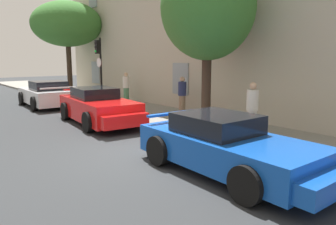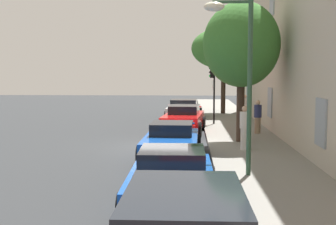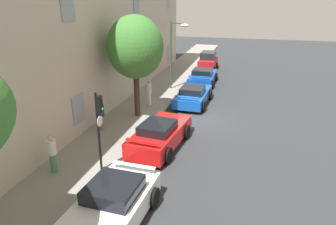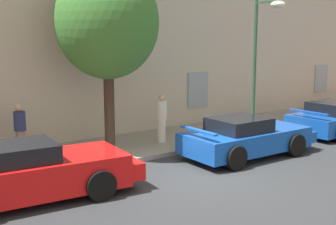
{
  "view_description": "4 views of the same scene",
  "coord_description": "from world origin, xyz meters",
  "px_view_note": "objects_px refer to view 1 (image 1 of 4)",
  "views": [
    {
      "loc": [
        7.04,
        -4.75,
        2.58
      ],
      "look_at": [
        -0.55,
        1.42,
        0.9
      ],
      "focal_mm": 33.95,
      "sensor_mm": 36.0,
      "label": 1
    },
    {
      "loc": [
        18.61,
        1.32,
        3.2
      ],
      "look_at": [
        0.75,
        0.45,
        1.54
      ],
      "focal_mm": 48.27,
      "sensor_mm": 36.0,
      "label": 2
    },
    {
      "loc": [
        -17.91,
        -3.06,
        7.08
      ],
      "look_at": [
        -3.02,
        0.98,
        1.31
      ],
      "focal_mm": 33.39,
      "sensor_mm": 36.0,
      "label": 3
    },
    {
      "loc": [
        -7.8,
        -8.94,
        3.82
      ],
      "look_at": [
        0.47,
        2.17,
        1.44
      ],
      "focal_mm": 46.8,
      "sensor_mm": 36.0,
      "label": 4
    }
  ],
  "objects_px": {
    "sportscar_red_lead": "(46,94)",
    "sportscar_yellow_flank": "(100,108)",
    "pedestrian_admiring": "(182,95)",
    "sportscar_white_middle": "(231,148)",
    "pedestrian_bystander": "(126,87)",
    "tree_near_kerb": "(67,24)",
    "pedestrian_strolling": "(252,109)",
    "tree_far_end": "(208,8)",
    "traffic_light": "(99,60)"
  },
  "relations": [
    {
      "from": "sportscar_red_lead",
      "to": "sportscar_yellow_flank",
      "type": "height_order",
      "value": "sportscar_yellow_flank"
    },
    {
      "from": "sportscar_yellow_flank",
      "to": "pedestrian_admiring",
      "type": "xyz_separation_m",
      "value": [
        0.79,
        3.67,
        0.33
      ]
    },
    {
      "from": "sportscar_white_middle",
      "to": "pedestrian_bystander",
      "type": "bearing_deg",
      "value": 160.01
    },
    {
      "from": "sportscar_red_lead",
      "to": "tree_near_kerb",
      "type": "height_order",
      "value": "tree_near_kerb"
    },
    {
      "from": "sportscar_white_middle",
      "to": "pedestrian_strolling",
      "type": "bearing_deg",
      "value": 118.45
    },
    {
      "from": "pedestrian_bystander",
      "to": "sportscar_red_lead",
      "type": "bearing_deg",
      "value": -123.47
    },
    {
      "from": "tree_far_end",
      "to": "pedestrian_bystander",
      "type": "bearing_deg",
      "value": 171.65
    },
    {
      "from": "pedestrian_admiring",
      "to": "pedestrian_strolling",
      "type": "xyz_separation_m",
      "value": [
        4.63,
        -1.2,
        0.04
      ]
    },
    {
      "from": "tree_near_kerb",
      "to": "sportscar_red_lead",
      "type": "bearing_deg",
      "value": -38.78
    },
    {
      "from": "sportscar_red_lead",
      "to": "tree_near_kerb",
      "type": "bearing_deg",
      "value": 141.22
    },
    {
      "from": "pedestrian_bystander",
      "to": "pedestrian_strolling",
      "type": "bearing_deg",
      "value": -6.91
    },
    {
      "from": "tree_near_kerb",
      "to": "pedestrian_bystander",
      "type": "bearing_deg",
      "value": 8.27
    },
    {
      "from": "tree_near_kerb",
      "to": "tree_far_end",
      "type": "distance_m",
      "value": 12.99
    },
    {
      "from": "sportscar_white_middle",
      "to": "tree_near_kerb",
      "type": "relative_size",
      "value": 0.77
    },
    {
      "from": "pedestrian_strolling",
      "to": "pedestrian_bystander",
      "type": "bearing_deg",
      "value": 173.09
    },
    {
      "from": "tree_near_kerb",
      "to": "tree_far_end",
      "type": "height_order",
      "value": "tree_near_kerb"
    },
    {
      "from": "tree_far_end",
      "to": "pedestrian_admiring",
      "type": "bearing_deg",
      "value": 156.13
    },
    {
      "from": "sportscar_red_lead",
      "to": "pedestrian_admiring",
      "type": "distance_m",
      "value": 7.9
    },
    {
      "from": "sportscar_yellow_flank",
      "to": "sportscar_red_lead",
      "type": "bearing_deg",
      "value": -179.81
    },
    {
      "from": "sportscar_white_middle",
      "to": "tree_near_kerb",
      "type": "xyz_separation_m",
      "value": [
        -16.54,
        3.06,
        4.17
      ]
    },
    {
      "from": "sportscar_white_middle",
      "to": "sportscar_red_lead",
      "type": "bearing_deg",
      "value": 178.68
    },
    {
      "from": "sportscar_yellow_flank",
      "to": "traffic_light",
      "type": "distance_m",
      "value": 4.01
    },
    {
      "from": "sportscar_red_lead",
      "to": "tree_near_kerb",
      "type": "xyz_separation_m",
      "value": [
        -3.43,
        2.76,
        4.15
      ]
    },
    {
      "from": "sportscar_red_lead",
      "to": "pedestrian_admiring",
      "type": "xyz_separation_m",
      "value": [
        6.98,
        3.69,
        0.34
      ]
    },
    {
      "from": "pedestrian_admiring",
      "to": "pedestrian_strolling",
      "type": "distance_m",
      "value": 4.78
    },
    {
      "from": "tree_far_end",
      "to": "pedestrian_bystander",
      "type": "height_order",
      "value": "tree_far_end"
    },
    {
      "from": "sportscar_yellow_flank",
      "to": "pedestrian_strolling",
      "type": "relative_size",
      "value": 2.93
    },
    {
      "from": "sportscar_red_lead",
      "to": "sportscar_white_middle",
      "type": "xyz_separation_m",
      "value": [
        13.11,
        -0.3,
        -0.02
      ]
    },
    {
      "from": "traffic_light",
      "to": "pedestrian_admiring",
      "type": "bearing_deg",
      "value": 26.96
    },
    {
      "from": "sportscar_white_middle",
      "to": "sportscar_yellow_flank",
      "type": "bearing_deg",
      "value": 177.33
    },
    {
      "from": "sportscar_white_middle",
      "to": "pedestrian_admiring",
      "type": "xyz_separation_m",
      "value": [
        -6.14,
        3.99,
        0.36
      ]
    },
    {
      "from": "sportscar_red_lead",
      "to": "pedestrian_strolling",
      "type": "height_order",
      "value": "pedestrian_strolling"
    },
    {
      "from": "pedestrian_bystander",
      "to": "sportscar_yellow_flank",
      "type": "bearing_deg",
      "value": -43.24
    },
    {
      "from": "sportscar_red_lead",
      "to": "sportscar_white_middle",
      "type": "distance_m",
      "value": 13.12
    },
    {
      "from": "tree_near_kerb",
      "to": "pedestrian_bystander",
      "type": "xyz_separation_m",
      "value": [
        5.81,
        0.85,
        -3.79
      ]
    },
    {
      "from": "tree_far_end",
      "to": "traffic_light",
      "type": "xyz_separation_m",
      "value": [
        -6.51,
        -0.87,
        -1.82
      ]
    },
    {
      "from": "traffic_light",
      "to": "sportscar_red_lead",
      "type": "bearing_deg",
      "value": -150.99
    },
    {
      "from": "tree_near_kerb",
      "to": "sportscar_white_middle",
      "type": "bearing_deg",
      "value": -10.47
    },
    {
      "from": "tree_far_end",
      "to": "pedestrian_bystander",
      "type": "relative_size",
      "value": 3.61
    },
    {
      "from": "pedestrian_strolling",
      "to": "sportscar_white_middle",
      "type": "bearing_deg",
      "value": -61.55
    },
    {
      "from": "tree_far_end",
      "to": "sportscar_red_lead",
      "type": "bearing_deg",
      "value": -165.04
    },
    {
      "from": "sportscar_red_lead",
      "to": "tree_far_end",
      "type": "height_order",
      "value": "tree_far_end"
    },
    {
      "from": "sportscar_red_lead",
      "to": "traffic_light",
      "type": "distance_m",
      "value": 3.93
    },
    {
      "from": "pedestrian_bystander",
      "to": "sportscar_white_middle",
      "type": "bearing_deg",
      "value": -19.99
    },
    {
      "from": "pedestrian_admiring",
      "to": "pedestrian_bystander",
      "type": "relative_size",
      "value": 0.98
    },
    {
      "from": "pedestrian_strolling",
      "to": "pedestrian_bystander",
      "type": "relative_size",
      "value": 1.03
    },
    {
      "from": "pedestrian_strolling",
      "to": "pedestrian_admiring",
      "type": "bearing_deg",
      "value": 165.42
    },
    {
      "from": "sportscar_white_middle",
      "to": "tree_far_end",
      "type": "distance_m",
      "value": 5.87
    },
    {
      "from": "sportscar_red_lead",
      "to": "traffic_light",
      "type": "relative_size",
      "value": 1.37
    },
    {
      "from": "pedestrian_strolling",
      "to": "pedestrian_bystander",
      "type": "distance_m",
      "value": 9.29
    }
  ]
}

